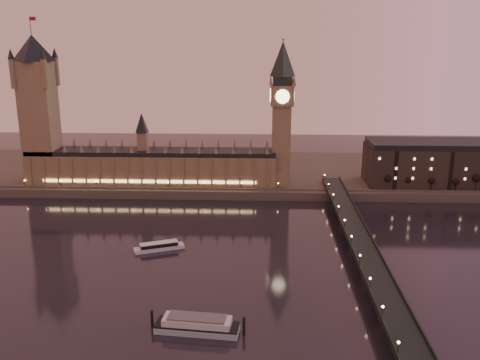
% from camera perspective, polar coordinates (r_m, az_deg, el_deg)
% --- Properties ---
extents(ground, '(700.00, 700.00, 0.00)m').
position_cam_1_polar(ground, '(282.66, -5.97, -8.34)').
color(ground, black).
rests_on(ground, ground).
extents(far_embankment, '(560.00, 130.00, 6.00)m').
position_cam_1_polar(far_embankment, '(435.13, 0.94, 0.79)').
color(far_embankment, '#423D35').
rests_on(far_embankment, ground).
extents(palace_of_westminster, '(180.00, 26.62, 52.00)m').
position_cam_1_polar(palace_of_westminster, '(395.73, -9.40, 1.86)').
color(palace_of_westminster, brown).
rests_on(palace_of_westminster, ground).
extents(victoria_tower, '(31.68, 31.68, 118.00)m').
position_cam_1_polar(victoria_tower, '(411.56, -20.74, 7.84)').
color(victoria_tower, brown).
rests_on(victoria_tower, ground).
extents(big_ben, '(17.68, 17.68, 104.00)m').
position_cam_1_polar(big_ben, '(380.19, 4.49, 7.95)').
color(big_ben, brown).
rests_on(big_ben, ground).
extents(westminster_bridge, '(13.20, 260.00, 15.30)m').
position_cam_1_polar(westminster_bridge, '(282.73, 12.87, -7.45)').
color(westminster_bridge, black).
rests_on(westminster_bridge, ground).
extents(city_block, '(155.00, 45.00, 34.00)m').
position_cam_1_polar(city_block, '(426.85, 23.58, 1.83)').
color(city_block, black).
rests_on(city_block, ground).
extents(bare_tree_0, '(5.11, 5.11, 10.39)m').
position_cam_1_polar(bare_tree_0, '(388.93, 15.61, 0.03)').
color(bare_tree_0, black).
rests_on(bare_tree_0, ground).
extents(bare_tree_1, '(5.11, 5.11, 10.39)m').
position_cam_1_polar(bare_tree_1, '(392.76, 17.77, 0.01)').
color(bare_tree_1, black).
rests_on(bare_tree_1, ground).
extents(bare_tree_2, '(5.11, 5.11, 10.39)m').
position_cam_1_polar(bare_tree_2, '(397.14, 19.88, -0.02)').
color(bare_tree_2, black).
rests_on(bare_tree_2, ground).
extents(bare_tree_3, '(5.11, 5.11, 10.39)m').
position_cam_1_polar(bare_tree_3, '(402.06, 21.95, -0.04)').
color(bare_tree_3, black).
rests_on(bare_tree_3, ground).
extents(bare_tree_4, '(5.11, 5.11, 10.39)m').
position_cam_1_polar(bare_tree_4, '(407.48, 23.97, -0.06)').
color(bare_tree_4, black).
rests_on(bare_tree_4, ground).
extents(cruise_boat_a, '(27.17, 15.23, 4.30)m').
position_cam_1_polar(cruise_boat_a, '(294.41, -8.63, -7.03)').
color(cruise_boat_a, silver).
rests_on(cruise_boat_a, ground).
extents(moored_barge, '(38.04, 12.75, 7.01)m').
position_cam_1_polar(moored_barge, '(218.28, -4.59, -15.13)').
color(moored_barge, '#9AB4C4').
rests_on(moored_barge, ground).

